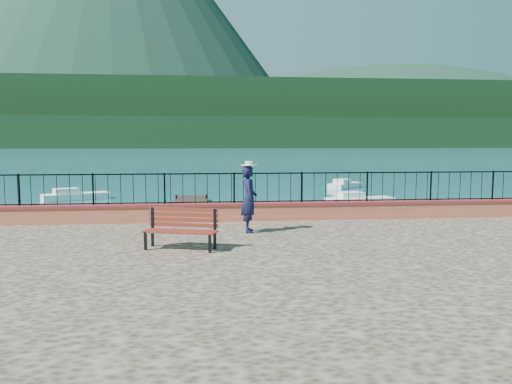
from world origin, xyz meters
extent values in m
plane|color=#19596B|center=(0.00, 0.00, 0.00)|extent=(2000.00, 2000.00, 0.00)
cube|color=#332821|center=(0.00, -6.00, 0.60)|extent=(30.00, 20.00, 1.20)
cube|color=#C26646|center=(0.00, 3.70, 1.49)|extent=(28.00, 0.46, 0.58)
cube|color=black|center=(0.00, 3.70, 2.25)|extent=(27.00, 0.05, 0.95)
cube|color=#2D231C|center=(-2.00, 12.00, 0.15)|extent=(2.00, 16.00, 0.30)
cube|color=black|center=(0.00, 300.00, 9.00)|extent=(900.00, 60.00, 18.00)
cube|color=black|center=(0.00, 360.00, 22.00)|extent=(900.00, 120.00, 44.00)
cone|color=#142D23|center=(-120.00, 700.00, 190.00)|extent=(560.00, 560.00, 380.00)
ellipsoid|color=#142D23|center=(220.00, 560.00, 0.00)|extent=(448.00, 384.00, 180.00)
cube|color=black|center=(-1.84, -0.46, 1.42)|extent=(1.81, 1.01, 0.43)
cube|color=maroon|center=(-1.77, -0.21, 1.90)|extent=(1.68, 0.58, 0.53)
imported|color=black|center=(-0.01, 1.65, 2.14)|extent=(0.48, 0.70, 1.88)
cylinder|color=white|center=(-0.01, 1.65, 3.14)|extent=(0.44, 0.44, 0.12)
cube|color=silver|center=(-5.84, 11.93, 0.40)|extent=(4.17, 1.92, 0.80)
cube|color=silver|center=(1.97, 8.94, 0.40)|extent=(3.89, 3.71, 0.80)
cube|color=silver|center=(8.02, 16.49, 0.40)|extent=(4.14, 1.85, 0.80)
cube|color=silver|center=(-9.46, 20.94, 0.40)|extent=(4.26, 3.04, 0.80)
cube|color=silver|center=(10.20, 26.95, 0.40)|extent=(3.32, 3.13, 0.80)
camera|label=1|loc=(-1.31, -12.19, 3.74)|focal=35.00mm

